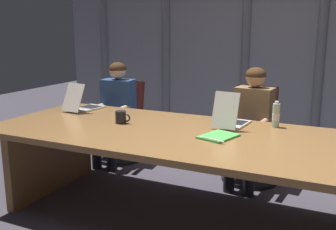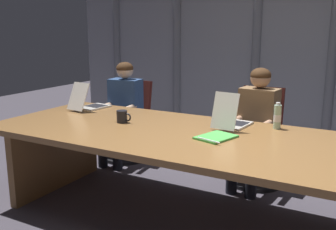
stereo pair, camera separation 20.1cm
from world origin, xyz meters
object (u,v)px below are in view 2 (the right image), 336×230
laptop_left_mid (232,120)px  person_left_end (122,106)px  laptop_left_end (89,104)px  office_chair_left_end (128,129)px  coffee_mug_near (122,117)px  spiral_notepad (216,137)px  person_left_mid (255,120)px  office_chair_left_mid (257,147)px  water_bottle_primary (277,117)px

laptop_left_mid → person_left_end: size_ratio=0.37×
laptop_left_end → office_chair_left_end: 0.88m
person_left_end → coffee_mug_near: 1.15m
laptop_left_end → person_left_end: person_left_end is taller
spiral_notepad → laptop_left_end: bearing=-177.9°
coffee_mug_near → spiral_notepad: coffee_mug_near is taller
coffee_mug_near → laptop_left_mid: bearing=18.8°
laptop_left_mid → office_chair_left_end: 1.85m
laptop_left_mid → person_left_mid: size_ratio=0.36×
office_chair_left_end → person_left_mid: size_ratio=0.79×
office_chair_left_end → coffee_mug_near: 1.36m
spiral_notepad → person_left_end: bearing=164.4°
office_chair_left_end → person_left_mid: bearing=88.9°
office_chair_left_mid → coffee_mug_near: (-0.94, -1.09, 0.44)m
office_chair_left_end → person_left_mid: (1.64, -0.16, 0.33)m
laptop_left_end → office_chair_left_end: laptop_left_end is taller
person_left_end → laptop_left_end: bearing=-3.8°
coffee_mug_near → water_bottle_primary: bearing=19.5°
spiral_notepad → coffee_mug_near: bearing=-168.1°
laptop_left_mid → office_chair_left_mid: size_ratio=0.44×
office_chair_left_end → water_bottle_primary: water_bottle_primary is taller
office_chair_left_mid → laptop_left_end: bearing=-67.8°
laptop_left_mid → water_bottle_primary: (0.35, 0.14, 0.04)m
water_bottle_primary → office_chair_left_mid: bearing=117.7°
laptop_left_mid → person_left_end: 1.71m
laptop_left_end → spiral_notepad: size_ratio=1.29×
person_left_mid → coffee_mug_near: bearing=-40.3°
person_left_end → person_left_mid: bearing=85.5°
office_chair_left_mid → person_left_end: (-1.60, -0.16, 0.32)m
person_left_end → spiral_notepad: (1.60, -1.00, 0.08)m
water_bottle_primary → spiral_notepad: bearing=-122.9°
laptop_left_end → coffee_mug_near: 0.74m
laptop_left_end → office_chair_left_mid: bearing=-57.6°
laptop_left_end → spiral_notepad: (1.59, -0.41, -0.05)m
laptop_left_mid → office_chair_left_end: bearing=69.9°
office_chair_left_mid → water_bottle_primary: bearing=24.6°
office_chair_left_end → person_left_end: 0.36m
office_chair_left_end → laptop_left_end: bearing=6.9°
person_left_end → coffee_mug_near: bearing=31.2°
water_bottle_primary → coffee_mug_near: water_bottle_primary is taller
laptop_left_end → person_left_mid: 1.72m
water_bottle_primary → spiral_notepad: water_bottle_primary is taller
spiral_notepad → person_left_mid: bearing=105.4°
coffee_mug_near → office_chair_left_mid: bearing=49.3°
laptop_left_end → person_left_end: (-0.01, 0.59, -0.13)m
office_chair_left_end → water_bottle_primary: 2.12m
water_bottle_primary → office_chair_left_end: bearing=162.1°
office_chair_left_end → spiral_notepad: bearing=58.8°
person_left_mid → water_bottle_primary: 0.60m
office_chair_left_end → office_chair_left_mid: size_ratio=0.97×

